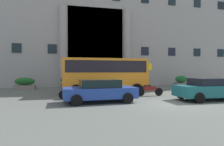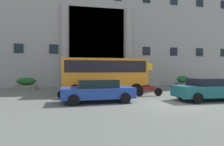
{
  "view_description": "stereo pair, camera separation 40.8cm",
  "coord_description": "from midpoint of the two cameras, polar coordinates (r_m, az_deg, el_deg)",
  "views": [
    {
      "loc": [
        -5.57,
        -9.91,
        1.87
      ],
      "look_at": [
        -1.91,
        6.72,
        1.7
      ],
      "focal_mm": 30.53,
      "sensor_mm": 36.0,
      "label": 1
    },
    {
      "loc": [
        -5.17,
        -10.0,
        1.87
      ],
      "look_at": [
        -1.91,
        6.72,
        1.7
      ],
      "focal_mm": 30.53,
      "sensor_mm": 36.0,
      "label": 2
    }
  ],
  "objects": [
    {
      "name": "ground_plane",
      "position": [
        11.47,
        15.91,
        -9.14
      ],
      "size": [
        80.0,
        64.0,
        0.12
      ],
      "primitive_type": "cube",
      "color": "#5B6059"
    },
    {
      "name": "office_building_facade",
      "position": [
        29.13,
        -1.36,
        16.93
      ],
      "size": [
        37.9,
        9.73,
        20.19
      ],
      "color": "#9A9793",
      "rests_on": "ground_plane"
    },
    {
      "name": "orange_minibus",
      "position": [
        15.67,
        -2.96,
        -0.04
      ],
      "size": [
        6.74,
        2.83,
        2.87
      ],
      "rotation": [
        0.0,
        0.0,
        0.01
      ],
      "color": "orange",
      "rests_on": "ground_plane"
    },
    {
      "name": "bus_stop_sign",
      "position": [
        18.44,
        10.55,
        -0.25
      ],
      "size": [
        0.44,
        0.08,
        2.61
      ],
      "color": "#989316",
      "rests_on": "ground_plane"
    },
    {
      "name": "hedge_planter_entrance_right",
      "position": [
        21.16,
        -25.16,
        -2.96
      ],
      "size": [
        1.99,
        0.91,
        1.22
      ],
      "color": "slate",
      "rests_on": "ground_plane"
    },
    {
      "name": "hedge_planter_east",
      "position": [
        23.99,
        19.5,
        -2.39
      ],
      "size": [
        1.54,
        0.94,
        1.34
      ],
      "color": "slate",
      "rests_on": "ground_plane"
    },
    {
      "name": "hedge_planter_west",
      "position": [
        20.38,
        -13.46,
        -2.9
      ],
      "size": [
        1.75,
        0.86,
        1.34
      ],
      "color": "#70675D",
      "rests_on": "ground_plane"
    },
    {
      "name": "hedge_planter_far_east",
      "position": [
        21.22,
        5.43,
        -2.59
      ],
      "size": [
        1.55,
        0.93,
        1.46
      ],
      "color": "gray",
      "rests_on": "ground_plane"
    },
    {
      "name": "parked_compact_extra",
      "position": [
        13.77,
        26.79,
        -4.23
      ],
      "size": [
        4.6,
        2.05,
        1.41
      ],
      "rotation": [
        0.0,
        0.0,
        0.01
      ],
      "color": "#1B6267",
      "rests_on": "ground_plane"
    },
    {
      "name": "parked_sedan_second",
      "position": [
        11.5,
        -4.77,
        -5.23
      ],
      "size": [
        4.4,
        2.29,
        1.37
      ],
      "rotation": [
        0.0,
        0.0,
        0.06
      ],
      "color": "#203E98",
      "rests_on": "ground_plane"
    },
    {
      "name": "motorcycle_near_kerb",
      "position": [
        14.59,
        10.26,
        -4.99
      ],
      "size": [
        2.07,
        0.55,
        0.89
      ],
      "rotation": [
        0.0,
        0.0,
        -0.05
      ],
      "color": "black",
      "rests_on": "ground_plane"
    },
    {
      "name": "scooter_by_planter",
      "position": [
        13.04,
        -12.62,
        -5.69
      ],
      "size": [
        1.9,
        0.55,
        0.89
      ],
      "rotation": [
        0.0,
        0.0,
        -0.14
      ],
      "color": "black",
      "rests_on": "ground_plane"
    },
    {
      "name": "motorcycle_far_end",
      "position": [
        17.05,
        25.78,
        -4.25
      ],
      "size": [
        2.02,
        0.55,
        0.89
      ],
      "rotation": [
        0.0,
        0.0,
        0.02
      ],
      "color": "black",
      "rests_on": "ground_plane"
    }
  ]
}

